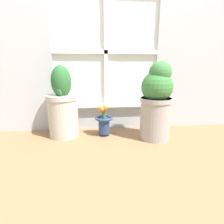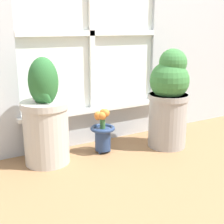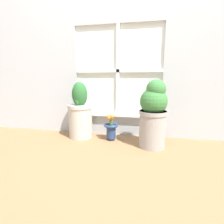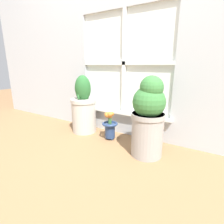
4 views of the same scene
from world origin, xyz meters
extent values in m
plane|color=olive|center=(0.00, 0.00, 0.00)|extent=(10.00, 10.00, 0.00)
cube|color=#B2B7BC|center=(0.00, 0.53, 0.13)|extent=(1.03, 0.05, 0.26)
cube|color=white|center=(0.00, 0.54, 0.77)|extent=(1.03, 0.02, 1.03)
cube|color=white|center=(0.00, 0.51, 0.77)|extent=(0.04, 0.02, 1.03)
cube|color=white|center=(0.00, 0.51, 0.77)|extent=(1.03, 0.02, 0.04)
cube|color=white|center=(0.00, 0.48, 0.25)|extent=(1.09, 0.06, 0.02)
cylinder|color=#B7B2A8|center=(-0.41, 0.33, 0.19)|extent=(0.27, 0.27, 0.39)
cylinder|color=#B7B2A8|center=(-0.41, 0.33, 0.37)|extent=(0.29, 0.29, 0.04)
cylinder|color=#38281E|center=(-0.41, 0.33, 0.38)|extent=(0.25, 0.25, 0.01)
ellipsoid|color=#28602D|center=(-0.41, 0.33, 0.51)|extent=(0.18, 0.18, 0.28)
ellipsoid|color=#28602D|center=(-0.44, 0.27, 0.45)|extent=(0.13, 0.09, 0.15)
cylinder|color=#9E9993|center=(0.41, 0.18, 0.19)|extent=(0.26, 0.26, 0.37)
cylinder|color=#9E9993|center=(0.41, 0.18, 0.35)|extent=(0.28, 0.28, 0.04)
cylinder|color=#38281E|center=(0.41, 0.18, 0.37)|extent=(0.24, 0.24, 0.01)
sphere|color=#387538|center=(0.41, 0.18, 0.47)|extent=(0.27, 0.27, 0.27)
sphere|color=#387538|center=(0.43, 0.17, 0.59)|extent=(0.19, 0.19, 0.19)
ellipsoid|color=#387538|center=(0.37, 0.25, 0.45)|extent=(0.12, 0.08, 0.13)
sphere|color=navy|center=(-0.04, 0.33, 0.01)|extent=(0.02, 0.02, 0.02)
sphere|color=navy|center=(-0.07, 0.28, 0.01)|extent=(0.02, 0.02, 0.02)
sphere|color=navy|center=(0.00, 0.28, 0.01)|extent=(0.02, 0.02, 0.02)
cylinder|color=navy|center=(-0.04, 0.30, 0.09)|extent=(0.10, 0.10, 0.15)
torus|color=navy|center=(-0.04, 0.30, 0.17)|extent=(0.16, 0.16, 0.03)
cylinder|color=#386633|center=(-0.04, 0.30, 0.21)|extent=(0.03, 0.03, 0.08)
sphere|color=orange|center=(-0.04, 0.30, 0.25)|extent=(0.05, 0.05, 0.05)
sphere|color=orange|center=(-0.02, 0.31, 0.27)|extent=(0.04, 0.04, 0.04)
sphere|color=orange|center=(-0.06, 0.32, 0.24)|extent=(0.05, 0.05, 0.05)
sphere|color=orange|center=(-0.07, 0.29, 0.26)|extent=(0.05, 0.05, 0.05)
sphere|color=orange|center=(-0.06, 0.27, 0.26)|extent=(0.05, 0.05, 0.05)
sphere|color=orange|center=(-0.03, 0.27, 0.28)|extent=(0.05, 0.05, 0.05)
camera|label=1|loc=(-0.12, -1.27, 0.62)|focal=28.00mm
camera|label=2|loc=(-0.96, -1.43, 0.81)|focal=50.00mm
camera|label=3|loc=(0.35, -1.56, 0.69)|focal=28.00mm
camera|label=4|loc=(0.88, -1.15, 0.75)|focal=28.00mm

